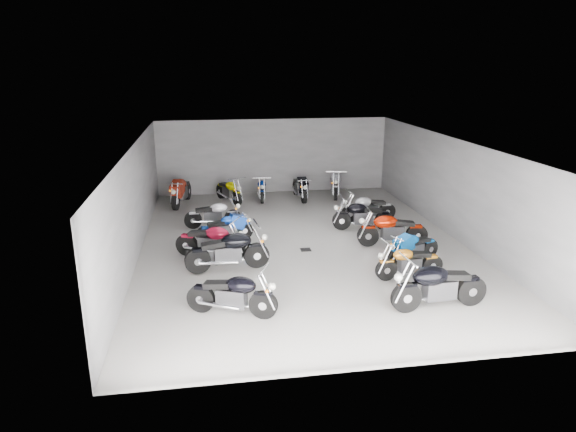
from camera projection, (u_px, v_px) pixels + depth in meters
name	position (u px, v px, depth m)	size (l,w,h in m)	color
ground	(303.00, 244.00, 16.21)	(14.00, 14.00, 0.00)	gray
wall_back	(273.00, 156.00, 22.38)	(10.00, 0.10, 3.20)	gray
wall_left	(135.00, 202.00, 15.00)	(0.10, 14.00, 3.20)	gray
wall_right	(456.00, 189.00, 16.51)	(0.10, 14.00, 3.20)	gray
ceiling	(304.00, 143.00, 15.29)	(10.00, 14.00, 0.04)	black
drain_grate	(306.00, 250.00, 15.74)	(0.32, 0.32, 0.01)	black
motorcycle_left_a	(233.00, 294.00, 11.54)	(2.04, 0.93, 0.94)	black
motorcycle_left_c	(229.00, 251.00, 14.05)	(2.35, 0.52, 1.03)	black
motorcycle_left_d	(211.00, 241.00, 14.97)	(2.04, 1.00, 0.95)	black
motorcycle_left_e	(226.00, 228.00, 16.39)	(1.85, 0.53, 0.82)	black
motorcycle_left_f	(214.00, 214.00, 17.75)	(1.98, 0.38, 0.87)	black
motorcycle_right_a	(438.00, 286.00, 11.84)	(2.37, 0.50, 1.04)	black
motorcycle_right_b	(409.00, 262.00, 13.57)	(1.92, 0.42, 0.84)	black
motorcycle_right_c	(413.00, 248.00, 14.63)	(1.78, 0.86, 0.83)	black
motorcycle_right_d	(392.00, 230.00, 15.95)	(2.21, 0.50, 0.97)	black
motorcycle_right_e	(362.00, 216.00, 17.51)	(2.10, 0.52, 0.93)	black
motorcycle_right_f	(368.00, 208.00, 18.48)	(2.04, 0.42, 0.90)	black
motorcycle_back_a	(181.00, 191.00, 20.55)	(0.73, 2.32, 1.03)	black
motorcycle_back_b	(229.00, 191.00, 20.99)	(0.98, 1.90, 0.90)	black
motorcycle_back_c	(262.00, 188.00, 21.42)	(0.43, 1.96, 0.86)	black
motorcycle_back_d	(300.00, 187.00, 21.47)	(0.44, 2.12, 0.93)	black
motorcycle_back_e	(336.00, 184.00, 21.95)	(0.69, 2.21, 0.99)	black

